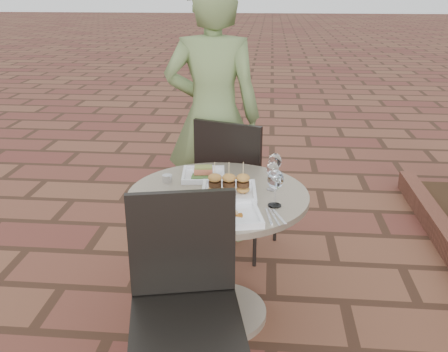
# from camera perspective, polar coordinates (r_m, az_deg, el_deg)

# --- Properties ---
(ground) EXTENTS (60.00, 60.00, 0.00)m
(ground) POSITION_cam_1_polar(r_m,az_deg,el_deg) (3.00, -2.76, -13.32)
(ground) COLOR brown
(ground) RESTS_ON ground
(cafe_table) EXTENTS (0.90, 0.90, 0.73)m
(cafe_table) POSITION_cam_1_polar(r_m,az_deg,el_deg) (2.58, -0.67, -6.96)
(cafe_table) COLOR gray
(cafe_table) RESTS_ON ground
(chair_far) EXTENTS (0.57, 0.57, 0.93)m
(chair_far) POSITION_cam_1_polar(r_m,az_deg,el_deg) (3.17, 1.17, -0.09)
(chair_far) COLOR black
(chair_far) RESTS_ON ground
(chair_near) EXTENTS (0.52, 0.52, 0.93)m
(chair_near) POSITION_cam_1_polar(r_m,az_deg,el_deg) (2.07, -4.54, -12.70)
(chair_near) COLOR black
(chair_near) RESTS_ON ground
(diner) EXTENTS (0.64, 0.43, 1.75)m
(diner) POSITION_cam_1_polar(r_m,az_deg,el_deg) (3.32, -1.27, 6.74)
(diner) COLOR #5C713E
(diner) RESTS_ON ground
(plate_salmon) EXTENTS (0.24, 0.24, 0.06)m
(plate_salmon) POSITION_cam_1_polar(r_m,az_deg,el_deg) (2.67, -2.37, 0.21)
(plate_salmon) COLOR white
(plate_salmon) RESTS_ON cafe_table
(plate_sliders) EXTENTS (0.28, 0.28, 0.17)m
(plate_sliders) POSITION_cam_1_polar(r_m,az_deg,el_deg) (2.43, 0.57, -1.35)
(plate_sliders) COLOR white
(plate_sliders) RESTS_ON cafe_table
(plate_tuna) EXTENTS (0.30, 0.30, 0.03)m
(plate_tuna) POSITION_cam_1_polar(r_m,az_deg,el_deg) (2.21, 0.87, -4.47)
(plate_tuna) COLOR white
(plate_tuna) RESTS_ON cafe_table
(wine_glass_right) EXTENTS (0.08, 0.08, 0.18)m
(wine_glass_right) POSITION_cam_1_polar(r_m,az_deg,el_deg) (2.29, 5.91, -0.53)
(wine_glass_right) COLOR white
(wine_glass_right) RESTS_ON cafe_table
(wine_glass_mid) EXTENTS (0.06, 0.06, 0.15)m
(wine_glass_mid) POSITION_cam_1_polar(r_m,az_deg,el_deg) (2.49, 5.57, 0.67)
(wine_glass_mid) COLOR white
(wine_glass_mid) RESTS_ON cafe_table
(wine_glass_far) EXTENTS (0.07, 0.07, 0.16)m
(wine_glass_far) POSITION_cam_1_polar(r_m,az_deg,el_deg) (2.58, 5.86, 1.61)
(wine_glass_far) COLOR white
(wine_glass_far) RESTS_ON cafe_table
(steel_ramekin) EXTENTS (0.06, 0.06, 0.04)m
(steel_ramekin) POSITION_cam_1_polar(r_m,az_deg,el_deg) (2.62, -6.51, -0.28)
(steel_ramekin) COLOR silver
(steel_ramekin) RESTS_ON cafe_table
(cutlery_set) EXTENTS (0.13, 0.20, 0.00)m
(cutlery_set) POSITION_cam_1_polar(r_m,az_deg,el_deg) (2.23, 5.75, -4.65)
(cutlery_set) COLOR silver
(cutlery_set) RESTS_ON cafe_table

